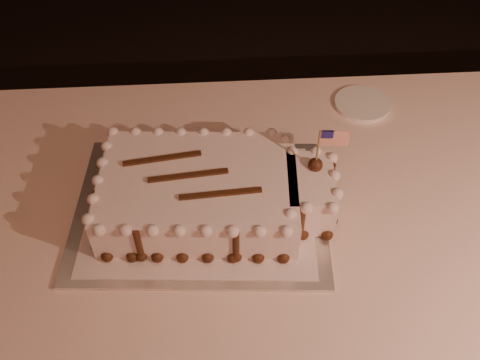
{
  "coord_description": "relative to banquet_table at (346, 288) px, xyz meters",
  "views": [
    {
      "loc": [
        -0.32,
        -0.11,
        1.59
      ],
      "look_at": [
        -0.28,
        0.58,
        0.83
      ],
      "focal_mm": 40.0,
      "sensor_mm": 36.0,
      "label": 1
    }
  ],
  "objects": [
    {
      "name": "banquet_table",
      "position": [
        0.0,
        0.0,
        0.0
      ],
      "size": [
        2.4,
        0.8,
        0.75
      ],
      "primitive_type": "cube",
      "color": "#FFD7C5",
      "rests_on": "ground"
    },
    {
      "name": "cake_board",
      "position": [
        -0.36,
        -0.02,
        0.38
      ],
      "size": [
        0.53,
        0.41,
        0.01
      ],
      "primitive_type": "cube",
      "rotation": [
        0.0,
        0.0,
        -0.07
      ],
      "color": "silver",
      "rests_on": "banquet_table"
    },
    {
      "name": "doily",
      "position": [
        -0.36,
        -0.02,
        0.38
      ],
      "size": [
        0.47,
        0.37,
        0.0
      ],
      "primitive_type": "cube",
      "rotation": [
        0.0,
        0.0,
        -0.07
      ],
      "color": "white",
      "rests_on": "cake_board"
    },
    {
      "name": "sheet_cake",
      "position": [
        -0.33,
        -0.02,
        0.43
      ],
      "size": [
        0.49,
        0.3,
        0.19
      ],
      "color": "white",
      "rests_on": "doily"
    },
    {
      "name": "side_plate",
      "position": [
        0.04,
        0.28,
        0.38
      ],
      "size": [
        0.13,
        0.13,
        0.01
      ],
      "primitive_type": "cylinder",
      "color": "white",
      "rests_on": "banquet_table"
    }
  ]
}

